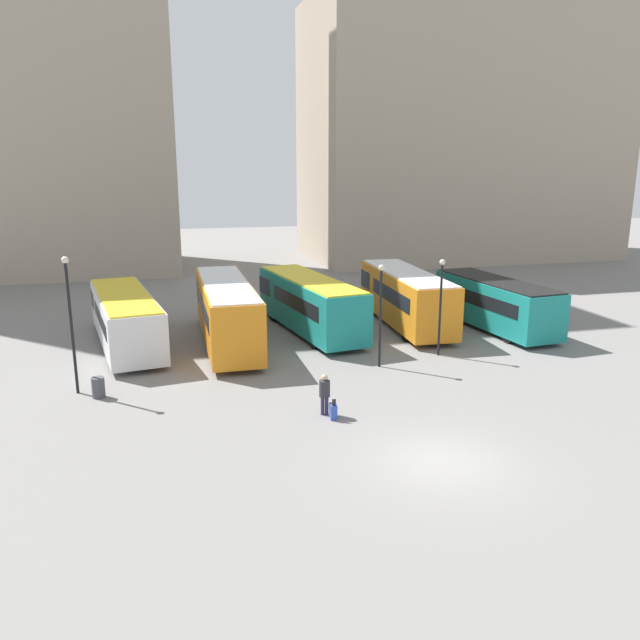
{
  "coord_description": "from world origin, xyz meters",
  "views": [
    {
      "loc": [
        -8.27,
        -16.66,
        9.17
      ],
      "look_at": [
        -1.39,
        10.1,
        2.34
      ],
      "focal_mm": 35.0,
      "sensor_mm": 36.0,
      "label": 1
    }
  ],
  "objects_px": {
    "bus_1": "(226,310)",
    "traveler": "(325,391)",
    "lamp_post_1": "(70,314)",
    "bus_3": "(405,296)",
    "bus_4": "(495,302)",
    "trash_bin": "(98,387)",
    "lamp_post_2": "(441,298)",
    "bus_0": "(125,318)",
    "suitcase": "(333,411)",
    "bus_2": "(309,302)",
    "lamp_post_0": "(381,306)"
  },
  "relations": [
    {
      "from": "bus_1",
      "to": "traveler",
      "type": "height_order",
      "value": "bus_1"
    },
    {
      "from": "lamp_post_1",
      "to": "bus_3",
      "type": "bearing_deg",
      "value": 22.68
    },
    {
      "from": "bus_4",
      "to": "trash_bin",
      "type": "relative_size",
      "value": 10.97
    },
    {
      "from": "bus_3",
      "to": "bus_4",
      "type": "height_order",
      "value": "bus_3"
    },
    {
      "from": "lamp_post_2",
      "to": "bus_0",
      "type": "bearing_deg",
      "value": 159.55
    },
    {
      "from": "bus_3",
      "to": "suitcase",
      "type": "relative_size",
      "value": 12.59
    },
    {
      "from": "bus_2",
      "to": "bus_3",
      "type": "relative_size",
      "value": 1.02
    },
    {
      "from": "traveler",
      "to": "lamp_post_1",
      "type": "relative_size",
      "value": 0.28
    },
    {
      "from": "suitcase",
      "to": "lamp_post_2",
      "type": "height_order",
      "value": "lamp_post_2"
    },
    {
      "from": "bus_4",
      "to": "lamp_post_0",
      "type": "height_order",
      "value": "lamp_post_0"
    },
    {
      "from": "bus_1",
      "to": "trash_bin",
      "type": "bearing_deg",
      "value": 138.86
    },
    {
      "from": "bus_0",
      "to": "bus_1",
      "type": "bearing_deg",
      "value": -108.73
    },
    {
      "from": "bus_1",
      "to": "traveler",
      "type": "distance_m",
      "value": 11.1
    },
    {
      "from": "bus_2",
      "to": "lamp_post_1",
      "type": "xyz_separation_m",
      "value": [
        -11.68,
        -7.39,
        1.68
      ]
    },
    {
      "from": "suitcase",
      "to": "lamp_post_1",
      "type": "height_order",
      "value": "lamp_post_1"
    },
    {
      "from": "bus_4",
      "to": "lamp_post_1",
      "type": "bearing_deg",
      "value": 97.8
    },
    {
      "from": "bus_2",
      "to": "lamp_post_1",
      "type": "bearing_deg",
      "value": 113.51
    },
    {
      "from": "lamp_post_0",
      "to": "suitcase",
      "type": "bearing_deg",
      "value": -124.57
    },
    {
      "from": "bus_4",
      "to": "lamp_post_1",
      "type": "height_order",
      "value": "lamp_post_1"
    },
    {
      "from": "lamp_post_1",
      "to": "bus_4",
      "type": "bearing_deg",
      "value": 13.45
    },
    {
      "from": "bus_4",
      "to": "suitcase",
      "type": "xyz_separation_m",
      "value": [
        -12.61,
        -10.58,
        -1.26
      ]
    },
    {
      "from": "bus_2",
      "to": "bus_4",
      "type": "height_order",
      "value": "bus_2"
    },
    {
      "from": "bus_3",
      "to": "lamp_post_2",
      "type": "bearing_deg",
      "value": 176.44
    },
    {
      "from": "trash_bin",
      "to": "lamp_post_0",
      "type": "bearing_deg",
      "value": 4.42
    },
    {
      "from": "lamp_post_0",
      "to": "bus_4",
      "type": "bearing_deg",
      "value": 30.01
    },
    {
      "from": "bus_2",
      "to": "suitcase",
      "type": "distance_m",
      "value": 12.92
    },
    {
      "from": "bus_0",
      "to": "bus_3",
      "type": "height_order",
      "value": "bus_3"
    },
    {
      "from": "bus_3",
      "to": "traveler",
      "type": "xyz_separation_m",
      "value": [
        -8.13,
        -12.11,
        -0.8
      ]
    },
    {
      "from": "lamp_post_2",
      "to": "lamp_post_1",
      "type": "bearing_deg",
      "value": -175.91
    },
    {
      "from": "bus_0",
      "to": "trash_bin",
      "type": "distance_m",
      "value": 7.72
    },
    {
      "from": "bus_3",
      "to": "lamp_post_1",
      "type": "distance_m",
      "value": 19.01
    },
    {
      "from": "suitcase",
      "to": "lamp_post_2",
      "type": "bearing_deg",
      "value": -43.26
    },
    {
      "from": "bus_4",
      "to": "lamp_post_0",
      "type": "distance_m",
      "value": 10.29
    },
    {
      "from": "bus_1",
      "to": "lamp_post_0",
      "type": "relative_size",
      "value": 2.31
    },
    {
      "from": "trash_bin",
      "to": "bus_0",
      "type": "bearing_deg",
      "value": 83.97
    },
    {
      "from": "lamp_post_0",
      "to": "trash_bin",
      "type": "xyz_separation_m",
      "value": [
        -12.44,
        -0.96,
        -2.48
      ]
    },
    {
      "from": "lamp_post_2",
      "to": "traveler",
      "type": "bearing_deg",
      "value": -141.15
    },
    {
      "from": "bus_4",
      "to": "trash_bin",
      "type": "bearing_deg",
      "value": 100.25
    },
    {
      "from": "traveler",
      "to": "lamp_post_2",
      "type": "distance_m",
      "value": 9.78
    },
    {
      "from": "bus_1",
      "to": "lamp_post_0",
      "type": "xyz_separation_m",
      "value": [
        6.48,
        -5.77,
        1.1
      ]
    },
    {
      "from": "bus_2",
      "to": "bus_4",
      "type": "relative_size",
      "value": 1.15
    },
    {
      "from": "bus_1",
      "to": "lamp_post_2",
      "type": "xyz_separation_m",
      "value": [
        9.96,
        -4.77,
        1.08
      ]
    },
    {
      "from": "traveler",
      "to": "bus_4",
      "type": "bearing_deg",
      "value": -46.8
    },
    {
      "from": "bus_4",
      "to": "trash_bin",
      "type": "xyz_separation_m",
      "value": [
        -21.28,
        -6.07,
        -1.12
      ]
    },
    {
      "from": "bus_2",
      "to": "bus_4",
      "type": "distance_m",
      "value": 10.7
    },
    {
      "from": "bus_2",
      "to": "bus_0",
      "type": "bearing_deg",
      "value": 84.36
    },
    {
      "from": "bus_4",
      "to": "bus_3",
      "type": "bearing_deg",
      "value": 61.28
    },
    {
      "from": "bus_1",
      "to": "lamp_post_0",
      "type": "height_order",
      "value": "lamp_post_0"
    },
    {
      "from": "bus_1",
      "to": "bus_2",
      "type": "distance_m",
      "value": 5.03
    },
    {
      "from": "bus_0",
      "to": "bus_3",
      "type": "xyz_separation_m",
      "value": [
        15.78,
        0.47,
        0.23
      ]
    }
  ]
}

